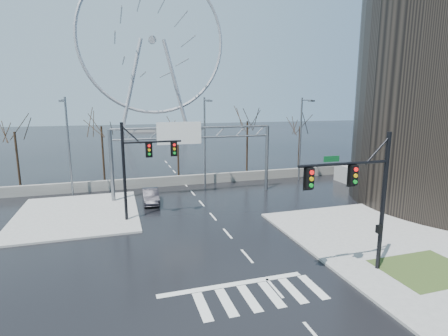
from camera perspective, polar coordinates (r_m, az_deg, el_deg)
name	(u,v)px	position (r m, az deg, el deg)	size (l,w,h in m)	color
ground	(247,256)	(22.73, 3.77, -14.16)	(260.00, 260.00, 0.00)	black
sidewalk_right_ext	(359,227)	(29.08, 21.23, -9.02)	(12.00, 10.00, 0.15)	gray
sidewalk_far	(77,214)	(32.79, -22.82, -6.89)	(10.00, 12.00, 0.15)	gray
grass_strip	(426,270)	(23.72, 30.08, -14.16)	(5.00, 4.00, 0.02)	#243717
barrier_wall	(185,180)	(40.90, -6.33, -1.96)	(52.00, 0.50, 1.10)	slate
signal_mast_near	(364,191)	(20.28, 21.93, -3.43)	(5.52, 0.41, 8.00)	black
signal_mast_far	(138,162)	(28.58, -13.81, 0.96)	(4.72, 0.41, 8.00)	black
sign_gantry	(190,146)	(35.15, -5.50, 3.61)	(16.36, 0.40, 7.60)	slate
streetlight_left	(68,139)	(37.79, -24.15, 4.30)	(0.50, 2.55, 10.00)	slate
streetlight_mid	(205,135)	(38.70, -3.05, 5.37)	(0.50, 2.55, 10.00)	slate
streetlight_right	(302,132)	(43.24, 12.63, 5.71)	(0.50, 2.55, 10.00)	slate
tree_far_left	(15,138)	(44.61, -30.95, 4.17)	(3.50, 3.50, 7.00)	black
tree_left	(102,133)	(42.85, -19.36, 5.43)	(3.75, 3.75, 7.50)	black
tree_center	(178,137)	(44.53, -7.57, 5.10)	(3.25, 3.25, 6.50)	black
tree_right	(247,127)	(45.88, 3.83, 6.64)	(3.90, 3.90, 7.80)	black
tree_far_right	(300,132)	(49.82, 12.27, 5.83)	(3.40, 3.40, 6.80)	black
ferris_wheel	(152,46)	(116.03, -11.60, 18.90)	(45.00, 6.00, 50.91)	gray
car	(151,196)	(34.14, -11.88, -4.50)	(1.45, 4.16, 1.37)	black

